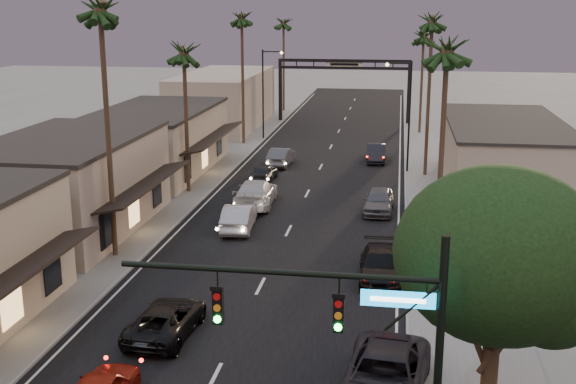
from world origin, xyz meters
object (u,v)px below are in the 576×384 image
(streetlight_right, at_px, (406,107))
(curbside_near, at_px, (384,377))
(palm_rc, at_px, (424,33))
(arch, at_px, (344,75))
(palm_lb, at_px, (100,3))
(palm_far, at_px, (284,20))
(traffic_signal, at_px, (365,332))
(palm_ra, at_px, (447,43))
(palm_lc, at_px, (184,47))
(oncoming_silver, at_px, (239,217))
(corner_tree, at_px, (501,262))
(oncoming_pickup, at_px, (166,320))
(curbside_black, at_px, (380,265))
(palm_ld, at_px, (242,14))
(streetlight_left, at_px, (266,87))
(palm_rb, at_px, (433,17))

(streetlight_right, distance_m, curbside_near, 35.83)
(palm_rc, bearing_deg, arch, 145.11)
(palm_lb, distance_m, palm_far, 56.03)
(traffic_signal, bearing_deg, palm_ra, 81.72)
(traffic_signal, relative_size, palm_lc, 0.70)
(oncoming_silver, bearing_deg, corner_tree, 116.94)
(oncoming_pickup, bearing_deg, palm_lc, -72.77)
(palm_ra, height_order, curbside_near, palm_ra)
(curbside_black, bearing_deg, palm_rc, 84.51)
(oncoming_pickup, xyz_separation_m, curbside_near, (9.03, -3.70, 0.15))
(palm_lb, height_order, oncoming_pickup, palm_lb)
(palm_lb, xyz_separation_m, oncoming_silver, (5.57, 5.83, -12.59))
(corner_tree, relative_size, oncoming_pickup, 1.77)
(palm_ra, xyz_separation_m, oncoming_pickup, (-11.43, -10.84, -10.75))
(curbside_near, bearing_deg, curbside_black, 98.83)
(palm_far, bearing_deg, palm_lb, -90.31)
(traffic_signal, distance_m, oncoming_silver, 25.73)
(palm_lb, distance_m, palm_lc, 14.30)
(corner_tree, xyz_separation_m, palm_far, (-17.78, 70.55, 5.46))
(oncoming_silver, bearing_deg, palm_lb, 41.68)
(palm_lc, xyz_separation_m, palm_ld, (0.00, 19.00, 1.95))
(palm_lb, bearing_deg, palm_ra, 6.63)
(streetlight_left, bearing_deg, curbside_black, -71.19)
(palm_ld, bearing_deg, traffic_signal, -74.35)
(traffic_signal, relative_size, palm_lb, 0.56)
(oncoming_pickup, height_order, oncoming_silver, oncoming_silver)
(streetlight_right, bearing_deg, arch, 105.47)
(palm_lc, relative_size, curbside_near, 2.00)
(palm_ld, relative_size, oncoming_pickup, 2.85)
(corner_tree, relative_size, palm_ra, 0.67)
(curbside_near, bearing_deg, palm_ld, 114.47)
(traffic_signal, distance_m, palm_lb, 24.44)
(palm_rc, distance_m, oncoming_silver, 39.21)
(traffic_signal, bearing_deg, palm_far, 100.70)
(oncoming_pickup, bearing_deg, palm_ld, -79.10)
(streetlight_right, distance_m, curbside_black, 24.60)
(palm_rb, relative_size, oncoming_silver, 2.94)
(arch, bearing_deg, palm_far, 136.05)
(palm_rb, height_order, curbside_black, palm_rb)
(arch, distance_m, streetlight_left, 13.85)
(palm_lc, height_order, palm_far, palm_far)
(palm_lc, bearing_deg, oncoming_pickup, -75.82)
(arch, distance_m, oncoming_pickup, 57.12)
(palm_lc, bearing_deg, palm_lb, -90.00)
(palm_ra, distance_m, palm_far, 56.58)
(streetlight_right, height_order, curbside_black, streetlight_right)
(palm_ld, bearing_deg, palm_rb, -32.60)
(palm_ld, height_order, curbside_near, palm_ld)
(arch, relative_size, curbside_black, 2.98)
(corner_tree, distance_m, arch, 63.26)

